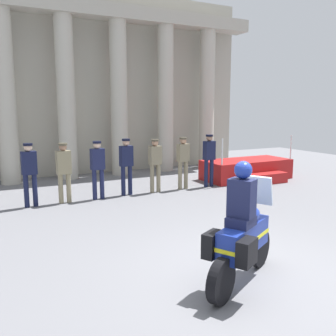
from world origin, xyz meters
TOP-DOWN VIEW (x-y plane):
  - ground_plane at (0.00, 0.00)m, footprint 28.00×28.00m
  - colonnade_backdrop at (0.17, 9.94)m, footprint 13.69×1.51m
  - reviewing_stand at (5.04, 6.28)m, footprint 3.27×1.95m
  - officer_in_row_0 at (-2.61, 5.89)m, footprint 0.40×0.25m
  - officer_in_row_1 at (-1.71, 5.90)m, footprint 0.40×0.25m
  - officer_in_row_2 at (-0.75, 5.89)m, footprint 0.40×0.25m
  - officer_in_row_3 at (0.17, 5.99)m, footprint 0.40×0.25m
  - officer_in_row_4 at (1.10, 5.93)m, footprint 0.40×0.25m
  - officer_in_row_5 at (2.10, 5.94)m, footprint 0.40×0.25m
  - officer_in_row_6 at (3.06, 5.87)m, footprint 0.40×0.25m
  - motorcycle_with_rider at (-0.34, -0.20)m, footprint 1.90×1.17m

SIDE VIEW (x-z plane):
  - ground_plane at x=0.00m, z-range 0.00..0.00m
  - reviewing_stand at x=5.04m, z-range -0.46..1.16m
  - motorcycle_with_rider at x=-0.34m, z-range -0.16..1.74m
  - officer_in_row_1 at x=-1.71m, z-range 0.15..1.83m
  - officer_in_row_4 at x=1.10m, z-range 0.15..1.83m
  - officer_in_row_2 at x=-0.75m, z-range 0.15..1.85m
  - officer_in_row_5 at x=2.10m, z-range 0.16..1.85m
  - officer_in_row_0 at x=-2.61m, z-range 0.16..1.87m
  - officer_in_row_3 at x=0.17m, z-range 0.16..1.88m
  - officer_in_row_6 at x=3.06m, z-range 0.16..1.92m
  - colonnade_backdrop at x=0.17m, z-range 0.10..7.28m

